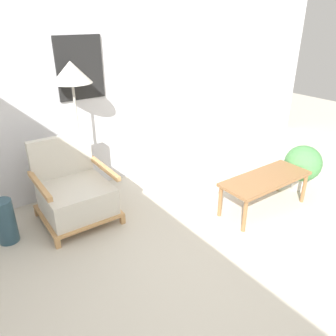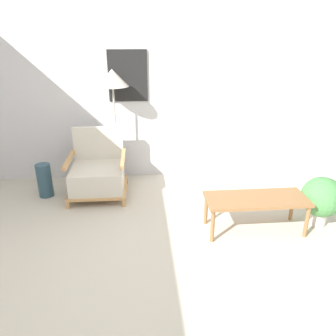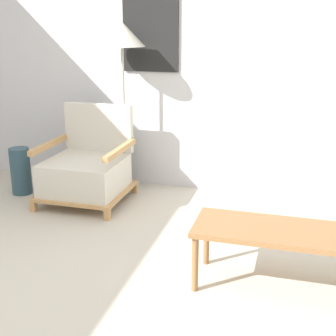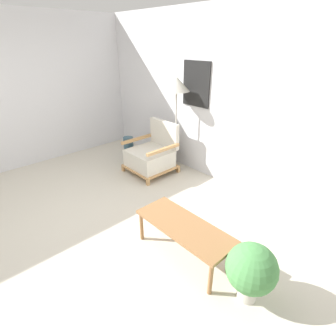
# 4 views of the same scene
# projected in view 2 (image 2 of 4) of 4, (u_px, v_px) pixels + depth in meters

# --- Properties ---
(ground_plane) EXTENTS (14.00, 14.00, 0.00)m
(ground_plane) POSITION_uv_depth(u_px,v_px,m) (157.00, 277.00, 3.05)
(ground_plane) COLOR beige
(wall_back) EXTENTS (8.00, 0.09, 2.70)m
(wall_back) POSITION_uv_depth(u_px,v_px,m) (146.00, 89.00, 4.81)
(wall_back) COLOR silver
(wall_back) RESTS_ON ground_plane
(armchair) EXTENTS (0.78, 0.77, 0.89)m
(armchair) POSITION_uv_depth(u_px,v_px,m) (98.00, 173.00, 4.54)
(armchair) COLOR tan
(armchair) RESTS_ON ground_plane
(floor_lamp) EXTENTS (0.44, 0.44, 1.67)m
(floor_lamp) POSITION_uv_depth(u_px,v_px,m) (113.00, 82.00, 4.44)
(floor_lamp) COLOR #B7B2A8
(floor_lamp) RESTS_ON ground_plane
(coffee_table) EXTENTS (1.13, 0.45, 0.42)m
(coffee_table) POSITION_uv_depth(u_px,v_px,m) (256.00, 201.00, 3.66)
(coffee_table) COLOR olive
(coffee_table) RESTS_ON ground_plane
(vase) EXTENTS (0.20, 0.20, 0.47)m
(vase) POSITION_uv_depth(u_px,v_px,m) (45.00, 180.00, 4.51)
(vase) COLOR #2D4C5B
(vase) RESTS_ON ground_plane
(potted_plant) EXTENTS (0.47, 0.47, 0.60)m
(potted_plant) POSITION_uv_depth(u_px,v_px,m) (322.00, 198.00, 3.77)
(potted_plant) COLOR beige
(potted_plant) RESTS_ON ground_plane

